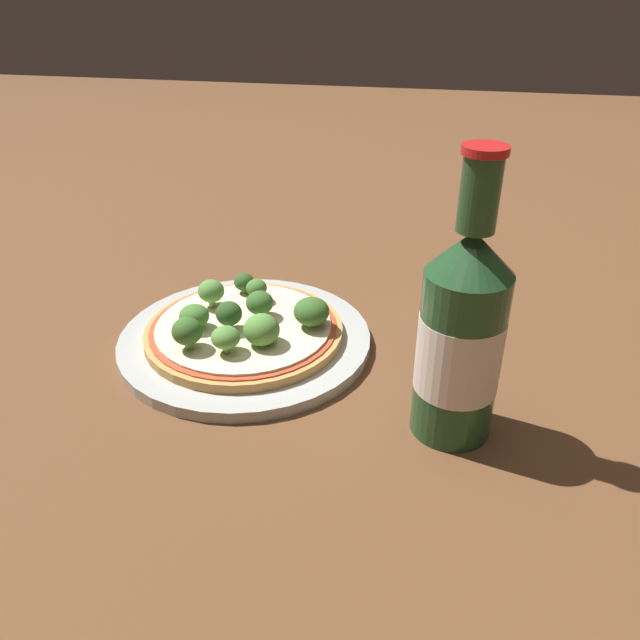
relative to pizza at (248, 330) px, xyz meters
name	(u,v)px	position (x,y,z in m)	size (l,w,h in m)	color
ground_plane	(253,331)	(0.00, 0.03, -0.02)	(3.00, 3.00, 0.00)	brown
plate	(245,340)	(0.00, 0.00, -0.01)	(0.26, 0.26, 0.01)	#B2B7B2
pizza	(248,330)	(0.00, 0.00, 0.00)	(0.20, 0.20, 0.01)	tan
broccoli_floret_0	(258,289)	(0.00, 0.05, 0.02)	(0.02, 0.02, 0.03)	#89A866
broccoli_floret_1	(262,330)	(0.02, -0.03, 0.02)	(0.03, 0.03, 0.03)	#89A866
broccoli_floret_2	(212,291)	(-0.05, 0.03, 0.03)	(0.03, 0.03, 0.03)	#89A866
broccoli_floret_3	(244,282)	(-0.02, 0.07, 0.02)	(0.02, 0.02, 0.02)	#89A866
broccoli_floret_4	(311,312)	(0.06, 0.01, 0.02)	(0.04, 0.04, 0.03)	#89A866
broccoli_floret_5	(229,314)	(-0.01, -0.01, 0.03)	(0.03, 0.03, 0.03)	#89A866
broccoli_floret_6	(187,331)	(-0.04, -0.05, 0.03)	(0.03, 0.03, 0.03)	#89A866
broccoli_floret_7	(194,316)	(-0.05, -0.02, 0.02)	(0.03, 0.03, 0.03)	#89A866
broccoli_floret_8	(260,303)	(0.01, 0.02, 0.02)	(0.03, 0.03, 0.03)	#89A866
broccoli_floret_9	(223,338)	(-0.01, -0.05, 0.02)	(0.03, 0.03, 0.03)	#89A866
beer_bottle	(461,336)	(0.21, -0.09, 0.07)	(0.07, 0.07, 0.24)	#234C28
pepper_shaker	(451,291)	(0.20, 0.10, 0.01)	(0.04, 0.04, 0.07)	#4C4C51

